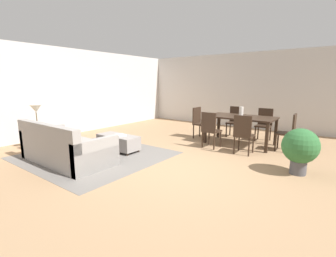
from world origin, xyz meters
name	(u,v)px	position (x,y,z in m)	size (l,w,h in m)	color
ground_plane	(175,165)	(0.00, 0.00, 0.00)	(10.80, 10.80, 0.00)	#9E7A56
wall_back	(257,91)	(0.00, 5.00, 1.35)	(9.00, 0.12, 2.70)	beige
wall_left	(69,92)	(-4.50, 0.50, 1.35)	(0.12, 11.00, 2.70)	beige
area_rug	(95,155)	(-1.86, -0.55, 0.00)	(3.00, 2.80, 0.01)	slate
couch	(65,149)	(-1.97, -1.20, 0.28)	(2.10, 0.99, 0.86)	gray
ottoman_table	(118,142)	(-1.75, 0.05, 0.22)	(1.10, 0.46, 0.38)	gray
side_table	(38,132)	(-3.33, -1.11, 0.47)	(0.40, 0.40, 0.60)	olive
table_lamp	(36,110)	(-3.33, -1.11, 1.01)	(0.26, 0.26, 0.53)	brown
dining_table	(240,119)	(0.40, 2.45, 0.68)	(1.75, 0.98, 0.76)	#332319
dining_chair_near_left	(210,128)	(-0.06, 1.61, 0.52)	(0.42, 0.42, 0.92)	#332319
dining_chair_near_right	(243,132)	(0.81, 1.57, 0.52)	(0.42, 0.42, 0.92)	#332319
dining_chair_far_left	(235,120)	(-0.08, 3.30, 0.52)	(0.42, 0.42, 0.92)	#332319
dining_chair_far_right	(264,123)	(0.80, 3.28, 0.52)	(0.42, 0.42, 0.92)	#332319
dining_chair_head_east	(289,130)	(1.60, 2.47, 0.52)	(0.42, 0.42, 0.92)	#332319
dining_chair_head_west	(199,121)	(-0.84, 2.43, 0.52)	(0.42, 0.42, 0.92)	#332319
vase_centerpiece	(241,112)	(0.41, 2.44, 0.89)	(0.11, 0.11, 0.25)	silver
book_on_ottoman	(120,135)	(-1.66, 0.04, 0.40)	(0.26, 0.20, 0.03)	silver
potted_plant	(300,147)	(2.06, 0.97, 0.50)	(0.63, 0.63, 0.84)	#4C4C51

